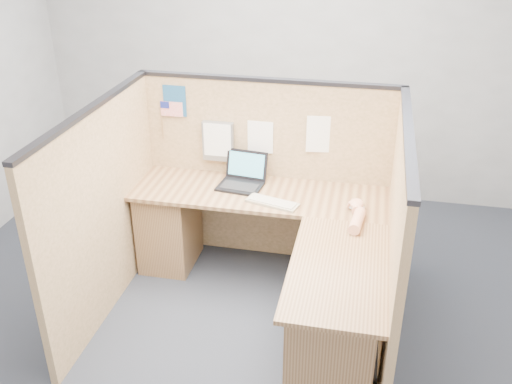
% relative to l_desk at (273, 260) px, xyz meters
% --- Properties ---
extents(floor, '(5.00, 5.00, 0.00)m').
position_rel_l_desk_xyz_m(floor, '(-0.18, -0.29, -0.39)').
color(floor, '#21252F').
rests_on(floor, ground).
extents(wall_back, '(5.00, 0.00, 5.00)m').
position_rel_l_desk_xyz_m(wall_back, '(-0.18, 1.96, 1.01)').
color(wall_back, gray).
rests_on(wall_back, floor).
extents(cubicle_partitions, '(2.06, 1.83, 1.53)m').
position_rel_l_desk_xyz_m(cubicle_partitions, '(-0.18, 0.14, 0.38)').
color(cubicle_partitions, olive).
rests_on(cubicle_partitions, floor).
extents(l_desk, '(1.95, 1.75, 0.73)m').
position_rel_l_desk_xyz_m(l_desk, '(0.00, 0.00, 0.00)').
color(l_desk, brown).
rests_on(l_desk, floor).
extents(laptop, '(0.36, 0.36, 0.24)m').
position_rel_l_desk_xyz_m(laptop, '(-0.35, 0.51, 0.40)').
color(laptop, black).
rests_on(laptop, l_desk).
extents(keyboard, '(0.41, 0.23, 0.03)m').
position_rel_l_desk_xyz_m(keyboard, '(-0.05, 0.23, 0.35)').
color(keyboard, gray).
rests_on(keyboard, l_desk).
extents(mouse, '(0.13, 0.08, 0.05)m').
position_rel_l_desk_xyz_m(mouse, '(0.55, 0.26, 0.36)').
color(mouse, silver).
rests_on(mouse, l_desk).
extents(hand_forearm, '(0.12, 0.43, 0.09)m').
position_rel_l_desk_xyz_m(hand_forearm, '(0.57, 0.11, 0.38)').
color(hand_forearm, tan).
rests_on(hand_forearm, l_desk).
extents(blue_poster, '(0.19, 0.01, 0.25)m').
position_rel_l_desk_xyz_m(blue_poster, '(-0.92, 0.68, 0.92)').
color(blue_poster, navy).
rests_on(blue_poster, cubicle_partitions).
extents(american_flag, '(0.19, 0.01, 0.32)m').
position_rel_l_desk_xyz_m(american_flag, '(-0.97, 0.67, 0.84)').
color(american_flag, olive).
rests_on(american_flag, cubicle_partitions).
extents(file_holder, '(0.25, 0.05, 0.32)m').
position_rel_l_desk_xyz_m(file_holder, '(-0.57, 0.66, 0.62)').
color(file_holder, slate).
rests_on(file_holder, cubicle_partitions).
extents(paper_left, '(0.20, 0.01, 0.26)m').
position_rel_l_desk_xyz_m(paper_left, '(-0.24, 0.68, 0.67)').
color(paper_left, white).
rests_on(paper_left, cubicle_partitions).
extents(paper_right, '(0.23, 0.03, 0.29)m').
position_rel_l_desk_xyz_m(paper_right, '(0.24, 0.68, 0.73)').
color(paper_right, white).
rests_on(paper_right, cubicle_partitions).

